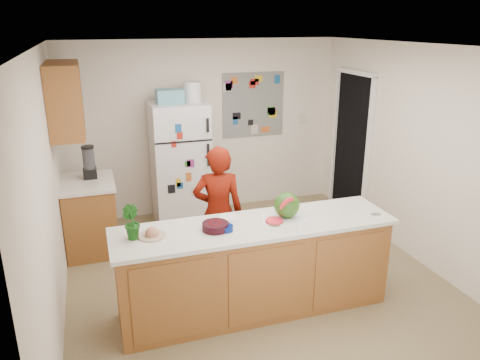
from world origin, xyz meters
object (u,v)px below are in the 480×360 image
object	(u,v)px
refrigerator	(180,164)
watermelon	(287,205)
cherry_bowl	(215,226)
person	(218,212)

from	to	relation	value
refrigerator	watermelon	bearing A→B (deg)	-76.03
watermelon	refrigerator	bearing A→B (deg)	103.97
refrigerator	cherry_bowl	xyz separation A→B (m)	(-0.14, -2.39, 0.11)
refrigerator	person	bearing A→B (deg)	-86.33
watermelon	person	bearing A→B (deg)	123.00
person	watermelon	distance (m)	0.93
person	cherry_bowl	distance (m)	0.85
person	watermelon	world-z (taller)	person
refrigerator	cherry_bowl	size ratio (longest dim) A/B	7.06
refrigerator	watermelon	world-z (taller)	refrigerator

